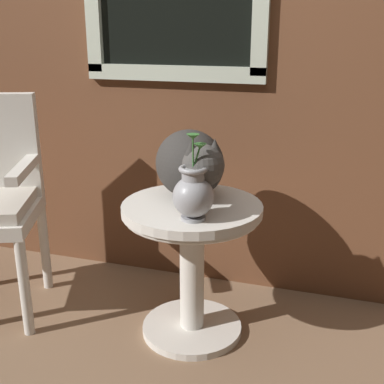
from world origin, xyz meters
The scene contains 5 objects.
ground_plane centered at (0.00, 0.00, 0.00)m, with size 6.00×6.00×0.00m, color #7F6047.
back_wall centered at (0.00, 0.78, 1.31)m, with size 4.00×0.07×2.60m.
wicker_side_table centered at (0.08, 0.30, 0.40)m, with size 0.55×0.55×0.57m.
cat centered at (0.05, 0.38, 0.71)m, with size 0.42×0.59×0.28m.
pewter_vase_with_ivy centered at (0.14, 0.14, 0.67)m, with size 0.15×0.15×0.32m.
Camera 1 is at (0.63, -1.43, 1.22)m, focal length 46.20 mm.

